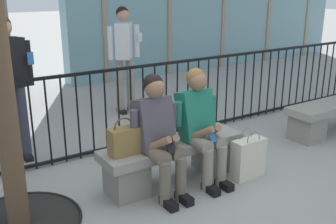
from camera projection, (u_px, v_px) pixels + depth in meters
ground_plane at (173, 180)px, 4.32m from camera, size 60.00×60.00×0.00m
stone_bench at (173, 157)px, 4.24m from camera, size 1.60×0.44×0.45m
seated_person_with_phone at (159, 132)px, 3.89m from camera, size 0.52×0.66×1.21m
seated_person_companion at (200, 123)px, 4.16m from camera, size 0.52×0.66×1.21m
handbag_on_bench at (124, 141)px, 3.83m from camera, size 0.29×0.16×0.38m
shopping_bag at (248, 158)px, 4.33m from camera, size 0.38×0.16×0.55m
bystander_at_railing at (9, 79)px, 4.53m from camera, size 0.55×0.34×1.71m
bystander_further_back at (124, 52)px, 6.37m from camera, size 0.55×0.44×1.71m
plaza_railing at (125, 108)px, 5.03m from camera, size 9.82×0.04×1.07m
stone_bench_far at (333, 114)px, 5.66m from camera, size 1.60×0.44×0.45m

